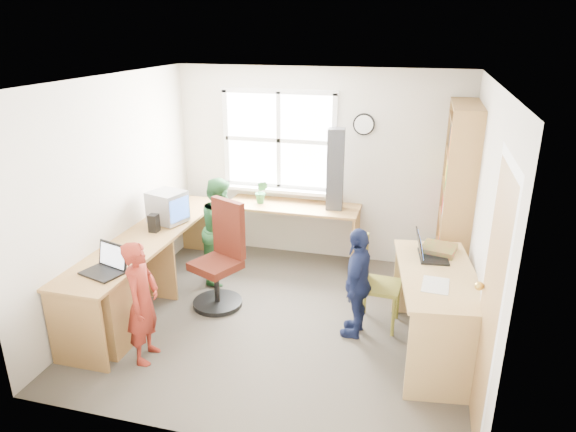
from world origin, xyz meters
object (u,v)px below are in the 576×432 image
object	(u,v)px
person_green	(222,230)
person_red	(142,302)
right_desk	(436,295)
potted_plant	(261,192)
wooden_chair	(373,279)
person_navy	(358,282)
crt_monitor	(168,207)
bookshelf	(455,205)
swivel_chair	(221,261)
l_desk	(150,277)
laptop_left	(107,266)
cd_tower	(335,170)
laptop_right	(428,252)

from	to	relation	value
person_green	person_red	bearing A→B (deg)	171.26
right_desk	potted_plant	size ratio (longest dim) A/B	5.04
wooden_chair	person_navy	xyz separation A→B (m)	(-0.13, -0.22, 0.06)
crt_monitor	potted_plant	distance (m)	1.22
bookshelf	swivel_chair	world-z (taller)	bookshelf
person_green	bookshelf	bearing A→B (deg)	-85.79
l_desk	wooden_chair	bearing A→B (deg)	11.95
right_desk	laptop_left	bearing A→B (deg)	-176.07
wooden_chair	person_red	bearing A→B (deg)	-146.00
person_navy	laptop_left	bearing A→B (deg)	-65.85
l_desk	cd_tower	size ratio (longest dim) A/B	3.00
swivel_chair	crt_monitor	distance (m)	0.92
wooden_chair	person_navy	world-z (taller)	person_navy
crt_monitor	person_green	distance (m)	0.67
person_navy	potted_plant	bearing A→B (deg)	-130.35
l_desk	laptop_right	bearing A→B (deg)	8.64
wooden_chair	person_green	world-z (taller)	person_green
crt_monitor	laptop_left	size ratio (longest dim) A/B	1.04
l_desk	wooden_chair	xyz separation A→B (m)	(2.20, 0.47, 0.04)
right_desk	crt_monitor	bearing A→B (deg)	159.26
l_desk	potted_plant	distance (m)	1.86
bookshelf	crt_monitor	xyz separation A→B (m)	(-3.11, -0.70, -0.07)
l_desk	person_navy	xyz separation A→B (m)	(2.07, 0.24, 0.10)
bookshelf	laptop_left	bearing A→B (deg)	-147.22
cd_tower	wooden_chair	bearing A→B (deg)	-68.77
l_desk	person_green	xyz separation A→B (m)	(0.38, 1.01, 0.17)
l_desk	potted_plant	world-z (taller)	potted_plant
l_desk	crt_monitor	xyz separation A→B (m)	(-0.16, 0.77, 0.48)
l_desk	laptop_right	size ratio (longest dim) A/B	7.74
swivel_chair	person_red	xyz separation A→B (m)	(-0.29, -1.11, 0.08)
crt_monitor	laptop_right	size ratio (longest dim) A/B	1.17
person_red	wooden_chair	bearing A→B (deg)	-66.25
person_red	person_navy	world-z (taller)	person_red
crt_monitor	laptop_right	distance (m)	2.86
right_desk	person_navy	size ratio (longest dim) A/B	1.35
right_desk	laptop_left	world-z (taller)	laptop_left
right_desk	swivel_chair	xyz separation A→B (m)	(-2.19, 0.36, -0.10)
laptop_right	cd_tower	world-z (taller)	cd_tower
right_desk	crt_monitor	distance (m)	3.03
bookshelf	laptop_left	distance (m)	3.65
right_desk	person_navy	distance (m)	0.73
crt_monitor	person_red	world-z (taller)	person_red
swivel_chair	crt_monitor	world-z (taller)	swivel_chair
right_desk	laptop_left	size ratio (longest dim) A/B	3.47
laptop_left	person_red	bearing A→B (deg)	-1.44
bookshelf	laptop_right	bearing A→B (deg)	-104.39
crt_monitor	wooden_chair	bearing A→B (deg)	9.68
laptop_left	cd_tower	distance (m)	2.82
person_green	crt_monitor	bearing A→B (deg)	108.22
bookshelf	person_green	distance (m)	2.64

